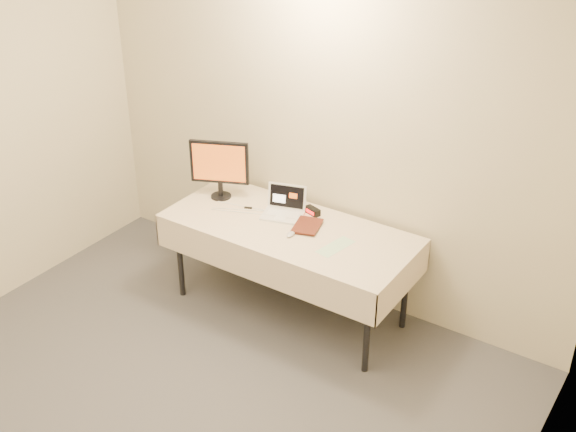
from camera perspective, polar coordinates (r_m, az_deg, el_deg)
The scene contains 9 objects.
back_wall at distance 5.30m, azimuth 2.82°, elevation 6.94°, with size 4.00×0.10×2.70m, color beige.
table at distance 5.25m, azimuth 0.08°, elevation -1.45°, with size 1.86×0.81×0.74m.
laptop at distance 5.37m, azimuth -0.30°, elevation 0.66°, with size 0.35×0.32×0.21m.
monitor at distance 5.54m, azimuth -5.44°, elevation 4.03°, with size 0.43×0.21×0.47m.
book at distance 5.18m, azimuth 0.56°, elevation 0.43°, with size 0.18×0.02×0.25m, color maroon.
alarm_clock at distance 5.38m, azimuth 1.96°, elevation 0.40°, with size 0.14×0.09×0.05m.
clicker at distance 5.11m, azimuth 0.23°, elevation -1.42°, with size 0.05×0.10×0.02m, color silver.
paper_form at distance 4.99m, azimuth 3.78°, elevation -2.44°, with size 0.12×0.30×0.00m, color #BBEABA.
usb_dongle at distance 5.47m, azimuth -3.16°, elevation 0.66°, with size 0.06×0.02×0.01m, color black.
Camera 1 is at (2.50, -1.74, 3.32)m, focal length 45.00 mm.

